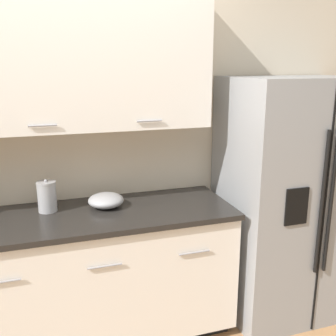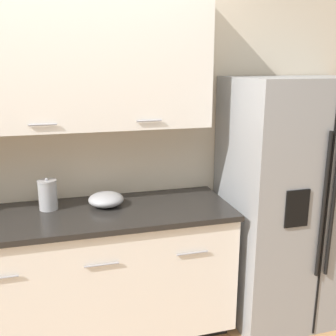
{
  "view_description": "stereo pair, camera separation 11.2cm",
  "coord_description": "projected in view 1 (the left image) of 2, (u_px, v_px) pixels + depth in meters",
  "views": [
    {
      "loc": [
        -0.05,
        -1.69,
        1.81
      ],
      "look_at": [
        0.72,
        0.67,
        1.16
      ],
      "focal_mm": 42.0,
      "sensor_mm": 36.0,
      "label": 1
    },
    {
      "loc": [
        0.06,
        -1.72,
        1.81
      ],
      "look_at": [
        0.72,
        0.67,
        1.16
      ],
      "focal_mm": 42.0,
      "sensor_mm": 36.0,
      "label": 2
    }
  ],
  "objects": [
    {
      "name": "wall_back",
      "position": [
        47.0,
        118.0,
        2.52
      ],
      "size": [
        10.0,
        0.39,
        2.6
      ],
      "color": "beige",
      "rests_on": "ground_plane"
    },
    {
      "name": "counter_unit",
      "position": [
        55.0,
        282.0,
        2.51
      ],
      "size": [
        2.31,
        0.64,
        0.91
      ],
      "color": "black",
      "rests_on": "ground_plane"
    },
    {
      "name": "refrigerator",
      "position": [
        290.0,
        198.0,
        2.87
      ],
      "size": [
        0.95,
        0.74,
        1.73
      ],
      "color": "gray",
      "rests_on": "ground_plane"
    },
    {
      "name": "steel_canister",
      "position": [
        47.0,
        196.0,
        2.47
      ],
      "size": [
        0.12,
        0.12,
        0.21
      ],
      "color": "#A3A3A5",
      "rests_on": "counter_unit"
    },
    {
      "name": "mixing_bowl",
      "position": [
        106.0,
        200.0,
        2.56
      ],
      "size": [
        0.23,
        0.23,
        0.09
      ],
      "color": "#A3A3A5",
      "rests_on": "counter_unit"
    }
  ]
}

